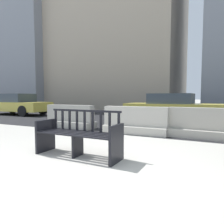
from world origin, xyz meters
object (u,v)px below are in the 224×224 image
object	(u,v)px
jersey_barrier_centre	(135,123)
car_taxi_near	(174,107)
street_bench	(78,136)
jersey_barrier_left	(70,118)
car_sedan_mid	(16,104)
jersey_barrier_right	(206,126)

from	to	relation	value
jersey_barrier_centre	car_taxi_near	bearing A→B (deg)	82.56
street_bench	jersey_barrier_left	world-z (taller)	street_bench
jersey_barrier_centre	car_sedan_mid	distance (m)	9.59
car_sedan_mid	jersey_barrier_right	bearing A→B (deg)	-14.51
jersey_barrier_right	car_taxi_near	size ratio (longest dim) A/B	0.42
jersey_barrier_centre	jersey_barrier_right	bearing A→B (deg)	3.81
jersey_barrier_left	car_sedan_mid	distance (m)	7.12
car_taxi_near	street_bench	bearing A→B (deg)	-95.99
jersey_barrier_right	car_sedan_mid	size ratio (longest dim) A/B	0.45
jersey_barrier_centre	jersey_barrier_right	distance (m)	2.00
street_bench	jersey_barrier_right	xyz separation A→B (m)	(2.18, 2.89, -0.06)
jersey_barrier_centre	car_taxi_near	size ratio (longest dim) A/B	0.42
jersey_barrier_left	car_taxi_near	bearing A→B (deg)	51.88
jersey_barrier_centre	jersey_barrier_left	distance (m)	2.61
street_bench	car_sedan_mid	world-z (taller)	car_sedan_mid
street_bench	jersey_barrier_right	world-z (taller)	street_bench
jersey_barrier_right	car_sedan_mid	bearing A→B (deg)	165.49
street_bench	car_taxi_near	size ratio (longest dim) A/B	0.35
jersey_barrier_right	car_taxi_near	bearing A→B (deg)	110.06
jersey_barrier_centre	jersey_barrier_left	world-z (taller)	same
jersey_barrier_right	street_bench	bearing A→B (deg)	-127.01
jersey_barrier_centre	car_sedan_mid	xyz separation A→B (m)	(-9.11, 3.01, 0.34)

